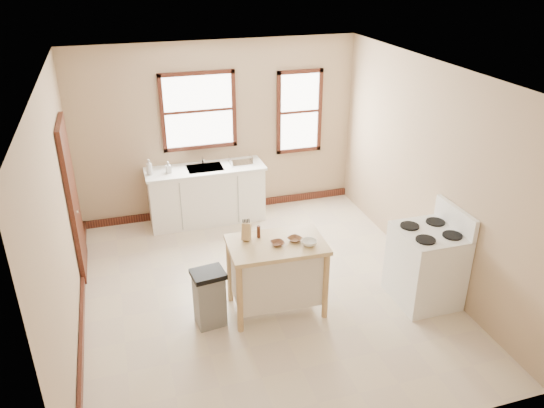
{
  "coord_description": "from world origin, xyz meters",
  "views": [
    {
      "loc": [
        -1.55,
        -5.47,
        4.0
      ],
      "look_at": [
        0.25,
        0.4,
        1.04
      ],
      "focal_mm": 35.0,
      "sensor_mm": 36.0,
      "label": 1
    }
  ],
  "objects_px": {
    "soap_bottle_a": "(149,167)",
    "gas_stove": "(427,256)",
    "soap_bottle_b": "(168,167)",
    "knife_block": "(246,232)",
    "pepper_grinder": "(259,232)",
    "kitchen_island": "(277,276)",
    "trash_bin": "(209,298)",
    "bowl_b": "(295,239)",
    "dish_rack": "(241,161)",
    "bowl_a": "(277,243)",
    "bowl_c": "(309,243)"
  },
  "relations": [
    {
      "from": "soap_bottle_b",
      "to": "dish_rack",
      "type": "height_order",
      "value": "soap_bottle_b"
    },
    {
      "from": "soap_bottle_b",
      "to": "trash_bin",
      "type": "distance_m",
      "value": 2.67
    },
    {
      "from": "soap_bottle_b",
      "to": "knife_block",
      "type": "height_order",
      "value": "knife_block"
    },
    {
      "from": "soap_bottle_b",
      "to": "bowl_b",
      "type": "height_order",
      "value": "soap_bottle_b"
    },
    {
      "from": "dish_rack",
      "to": "trash_bin",
      "type": "xyz_separation_m",
      "value": [
        -1.05,
        -2.65,
        -0.61
      ]
    },
    {
      "from": "soap_bottle_a",
      "to": "gas_stove",
      "type": "xyz_separation_m",
      "value": [
        3.03,
        -2.88,
        -0.42
      ]
    },
    {
      "from": "bowl_a",
      "to": "pepper_grinder",
      "type": "bearing_deg",
      "value": 124.83
    },
    {
      "from": "dish_rack",
      "to": "kitchen_island",
      "type": "distance_m",
      "value": 2.65
    },
    {
      "from": "bowl_a",
      "to": "trash_bin",
      "type": "bearing_deg",
      "value": -179.45
    },
    {
      "from": "soap_bottle_a",
      "to": "bowl_b",
      "type": "relative_size",
      "value": 1.49
    },
    {
      "from": "pepper_grinder",
      "to": "trash_bin",
      "type": "xyz_separation_m",
      "value": [
        -0.67,
        -0.24,
        -0.64
      ]
    },
    {
      "from": "knife_block",
      "to": "pepper_grinder",
      "type": "xyz_separation_m",
      "value": [
        0.15,
        0.01,
        -0.02
      ]
    },
    {
      "from": "knife_block",
      "to": "pepper_grinder",
      "type": "relative_size",
      "value": 1.33
    },
    {
      "from": "knife_block",
      "to": "pepper_grinder",
      "type": "distance_m",
      "value": 0.15
    },
    {
      "from": "pepper_grinder",
      "to": "bowl_c",
      "type": "relative_size",
      "value": 0.83
    },
    {
      "from": "trash_bin",
      "to": "bowl_b",
      "type": "bearing_deg",
      "value": -5.1
    },
    {
      "from": "pepper_grinder",
      "to": "bowl_a",
      "type": "height_order",
      "value": "pepper_grinder"
    },
    {
      "from": "knife_block",
      "to": "gas_stove",
      "type": "relative_size",
      "value": 0.16
    },
    {
      "from": "soap_bottle_a",
      "to": "dish_rack",
      "type": "distance_m",
      "value": 1.44
    },
    {
      "from": "bowl_a",
      "to": "bowl_b",
      "type": "bearing_deg",
      "value": 7.27
    },
    {
      "from": "soap_bottle_a",
      "to": "bowl_a",
      "type": "height_order",
      "value": "soap_bottle_a"
    },
    {
      "from": "knife_block",
      "to": "dish_rack",
      "type": "bearing_deg",
      "value": 103.45
    },
    {
      "from": "knife_block",
      "to": "bowl_b",
      "type": "relative_size",
      "value": 1.24
    },
    {
      "from": "dish_rack",
      "to": "bowl_b",
      "type": "xyz_separation_m",
      "value": [
        -0.0,
        -2.61,
        -0.02
      ]
    },
    {
      "from": "kitchen_island",
      "to": "knife_block",
      "type": "xyz_separation_m",
      "value": [
        -0.31,
        0.18,
        0.56
      ]
    },
    {
      "from": "kitchen_island",
      "to": "soap_bottle_b",
      "type": "bearing_deg",
      "value": 112.44
    },
    {
      "from": "trash_bin",
      "to": "bowl_a",
      "type": "bearing_deg",
      "value": -6.54
    },
    {
      "from": "knife_block",
      "to": "soap_bottle_a",
      "type": "bearing_deg",
      "value": 136.74
    },
    {
      "from": "soap_bottle_a",
      "to": "trash_bin",
      "type": "xyz_separation_m",
      "value": [
        0.38,
        -2.59,
        -0.68
      ]
    },
    {
      "from": "soap_bottle_a",
      "to": "soap_bottle_b",
      "type": "height_order",
      "value": "soap_bottle_a"
    },
    {
      "from": "soap_bottle_a",
      "to": "gas_stove",
      "type": "distance_m",
      "value": 4.2
    },
    {
      "from": "bowl_a",
      "to": "trash_bin",
      "type": "height_order",
      "value": "bowl_a"
    },
    {
      "from": "soap_bottle_b",
      "to": "bowl_b",
      "type": "bearing_deg",
      "value": -69.44
    },
    {
      "from": "soap_bottle_b",
      "to": "pepper_grinder",
      "type": "xyz_separation_m",
      "value": [
        0.76,
        -2.35,
        -0.01
      ]
    },
    {
      "from": "soap_bottle_b",
      "to": "pepper_grinder",
      "type": "distance_m",
      "value": 2.47
    },
    {
      "from": "bowl_a",
      "to": "bowl_c",
      "type": "distance_m",
      "value": 0.36
    },
    {
      "from": "pepper_grinder",
      "to": "gas_stove",
      "type": "height_order",
      "value": "gas_stove"
    },
    {
      "from": "soap_bottle_a",
      "to": "kitchen_island",
      "type": "height_order",
      "value": "soap_bottle_a"
    },
    {
      "from": "bowl_a",
      "to": "gas_stove",
      "type": "distance_m",
      "value": 1.88
    },
    {
      "from": "knife_block",
      "to": "bowl_b",
      "type": "xyz_separation_m",
      "value": [
        0.53,
        -0.19,
        -0.08
      ]
    },
    {
      "from": "dish_rack",
      "to": "bowl_b",
      "type": "relative_size",
      "value": 2.24
    },
    {
      "from": "soap_bottle_a",
      "to": "bowl_a",
      "type": "distance_m",
      "value": 2.86
    },
    {
      "from": "soap_bottle_a",
      "to": "soap_bottle_b",
      "type": "bearing_deg",
      "value": -20.74
    },
    {
      "from": "trash_bin",
      "to": "dish_rack",
      "type": "bearing_deg",
      "value": 61.24
    },
    {
      "from": "kitchen_island",
      "to": "knife_block",
      "type": "relative_size",
      "value": 5.64
    },
    {
      "from": "bowl_a",
      "to": "kitchen_island",
      "type": "bearing_deg",
      "value": 83.1
    },
    {
      "from": "kitchen_island",
      "to": "trash_bin",
      "type": "xyz_separation_m",
      "value": [
        -0.83,
        -0.05,
        -0.1
      ]
    },
    {
      "from": "knife_block",
      "to": "bowl_c",
      "type": "height_order",
      "value": "knife_block"
    },
    {
      "from": "pepper_grinder",
      "to": "trash_bin",
      "type": "relative_size",
      "value": 0.21
    },
    {
      "from": "soap_bottle_a",
      "to": "soap_bottle_b",
      "type": "relative_size",
      "value": 1.36
    }
  ]
}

